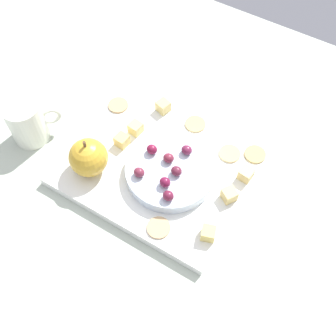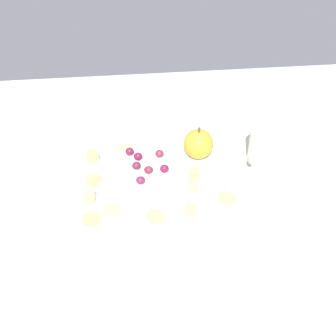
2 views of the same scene
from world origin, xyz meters
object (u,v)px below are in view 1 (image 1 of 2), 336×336
Objects in this scene: cheese_cube_2 at (163,106)px; cup at (27,122)px; grape_2 at (176,171)px; cracker_3 at (159,228)px; cracker_2 at (118,105)px; grape_1 at (168,158)px; grape_6 at (139,172)px; cheese_cube_1 at (208,233)px; cheese_cube_4 at (246,174)px; cheese_cube_5 at (121,142)px; cheese_cube_0 at (136,128)px; cracker_4 at (230,154)px; grape_5 at (187,150)px; grape_3 at (168,196)px; cracker_0 at (255,154)px; serving_dish at (171,171)px; platter at (159,166)px; cheese_cube_3 at (229,195)px; grape_0 at (165,182)px; grape_4 at (153,148)px; cracker_1 at (195,124)px.

cup reaches higher than cheese_cube_2.
grape_2 is 0.22× the size of cup.
cracker_3 is 2.05× the size of grape_2.
grape_1 is at bearing -24.42° from cracker_2.
cup reaches higher than grape_6.
cheese_cube_1 is at bearing -2.49° from cup.
cheese_cube_4 and cheese_cube_5 have the same top height.
cheese_cube_0 and cheese_cube_1 have the same top height.
cheese_cube_1 is 0.57× the size of cracker_4.
cracker_2 is 2.05× the size of grape_5.
cracker_0 is at bearing 63.54° from grape_3.
cheese_cube_0 is 0.57× the size of cracker_4.
grape_2 is (1.55, -0.61, 2.00)cm from serving_dish.
cracker_4 is (17.90, 4.61, -0.95)cm from cheese_cube_0.
cup is at bearing -169.12° from serving_dish.
cheese_cube_2 is 16.56cm from grape_2.
grape_6 is 24.49cm from cup.
platter is 14.58× the size of cheese_cube_2.
cracker_0 is 1.00× the size of cracker_4.
cheese_cube_1 is 1.00× the size of cheese_cube_5.
cheese_cube_1 is at bearing -46.81° from grape_5.
cheese_cube_3 is at bearing -97.29° from cheese_cube_4.
cheese_cube_3 is at bearing 0.09° from grape_1.
cracker_3 is (15.00, -10.90, -0.95)cm from cheese_cube_5.
grape_0 is at bearing -65.77° from grape_1.
grape_4 is at bearing 162.57° from grape_2.
grape_3 is 9.90cm from grape_5.
serving_dish is 13.49cm from cheese_cube_4.
cheese_cube_4 is at bearing 13.62° from cheese_cube_5.
grape_4 is (12.74, -7.04, 3.01)cm from cracker_2.
cheese_cube_4 reaches higher than cracker_2.
grape_6 is at bearing -146.37° from grape_2.
cheese_cube_0 is 1.16× the size of grape_1.
cheese_cube_1 is 1.16× the size of grape_3.
cheese_cube_1 is at bearing -10.67° from grape_3.
platter is 8.29× the size of cracker_4.
cheese_cube_0 is at bearing 81.20° from cheese_cube_5.
cracker_4 is at bearing 2.44° from cracker_2.
cheese_cube_3 reaches higher than cracker_2.
cracker_2 is at bearing 146.89° from grape_0.
cracker_3 is (5.35, -22.35, 0.00)cm from cracker_1.
platter is at bearing -13.49° from grape_4.
grape_3 reaches higher than cracker_3.
cheese_cube_2 is 0.57× the size of cracker_4.
cheese_cube_2 is 17.17cm from grape_6.
grape_0 reaches higher than cracker_4.
grape_1 reaches higher than cheese_cube_5.
grape_0 is (-10.50, 3.58, 2.09)cm from cheese_cube_1.
grape_0 reaches higher than grape_5.
cheese_cube_3 reaches higher than cracker_0.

